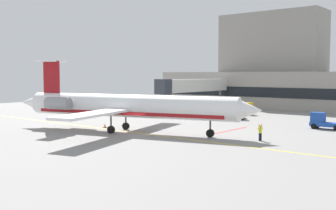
{
  "coord_description": "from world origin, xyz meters",
  "views": [
    {
      "loc": [
        32.76,
        -34.44,
        7.03
      ],
      "look_at": [
        -0.55,
        6.37,
        3.0
      ],
      "focal_mm": 43.47,
      "sensor_mm": 36.0,
      "label": 1
    }
  ],
  "objects_px": {
    "baggage_tug": "(323,121)",
    "marshaller": "(260,132)",
    "belt_loader": "(239,113)",
    "fuel_tank": "(198,104)",
    "pushback_tractor": "(244,109)",
    "regional_jet": "(125,106)"
  },
  "relations": [
    {
      "from": "regional_jet",
      "to": "marshaller",
      "type": "bearing_deg",
      "value": 15.28
    },
    {
      "from": "regional_jet",
      "to": "baggage_tug",
      "type": "relative_size",
      "value": 7.91
    },
    {
      "from": "belt_loader",
      "to": "regional_jet",
      "type": "bearing_deg",
      "value": -99.89
    },
    {
      "from": "belt_loader",
      "to": "marshaller",
      "type": "height_order",
      "value": "belt_loader"
    },
    {
      "from": "belt_loader",
      "to": "baggage_tug",
      "type": "bearing_deg",
      "value": -13.1
    },
    {
      "from": "baggage_tug",
      "to": "regional_jet",
      "type": "bearing_deg",
      "value": -134.65
    },
    {
      "from": "regional_jet",
      "to": "belt_loader",
      "type": "height_order",
      "value": "regional_jet"
    },
    {
      "from": "belt_loader",
      "to": "marshaller",
      "type": "bearing_deg",
      "value": -54.49
    },
    {
      "from": "belt_loader",
      "to": "fuel_tank",
      "type": "bearing_deg",
      "value": 154.27
    },
    {
      "from": "marshaller",
      "to": "fuel_tank",
      "type": "bearing_deg",
      "value": 136.51
    },
    {
      "from": "fuel_tank",
      "to": "marshaller",
      "type": "height_order",
      "value": "fuel_tank"
    },
    {
      "from": "pushback_tractor",
      "to": "fuel_tank",
      "type": "bearing_deg",
      "value": -175.74
    },
    {
      "from": "regional_jet",
      "to": "pushback_tractor",
      "type": "height_order",
      "value": "regional_jet"
    },
    {
      "from": "marshaller",
      "to": "pushback_tractor",
      "type": "bearing_deg",
      "value": 122.02
    },
    {
      "from": "pushback_tractor",
      "to": "regional_jet",
      "type": "bearing_deg",
      "value": -92.57
    },
    {
      "from": "regional_jet",
      "to": "fuel_tank",
      "type": "relative_size",
      "value": 4.41
    },
    {
      "from": "baggage_tug",
      "to": "marshaller",
      "type": "height_order",
      "value": "baggage_tug"
    },
    {
      "from": "pushback_tractor",
      "to": "belt_loader",
      "type": "bearing_deg",
      "value": -68.73
    },
    {
      "from": "pushback_tractor",
      "to": "marshaller",
      "type": "distance_m",
      "value": 27.47
    },
    {
      "from": "pushback_tractor",
      "to": "belt_loader",
      "type": "xyz_separation_m",
      "value": [
        2.47,
        -6.34,
        -0.07
      ]
    },
    {
      "from": "baggage_tug",
      "to": "pushback_tractor",
      "type": "height_order",
      "value": "pushback_tractor"
    },
    {
      "from": "regional_jet",
      "to": "marshaller",
      "type": "height_order",
      "value": "regional_jet"
    }
  ]
}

